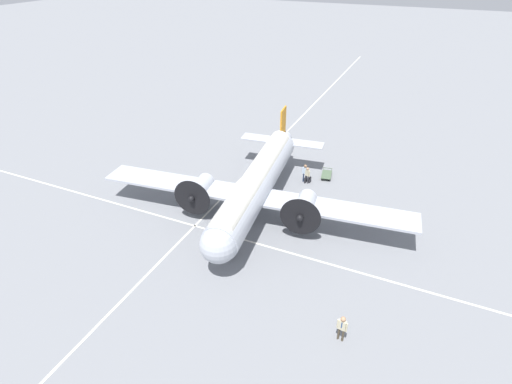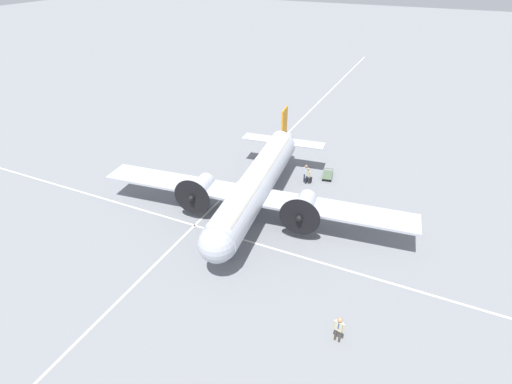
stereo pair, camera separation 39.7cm
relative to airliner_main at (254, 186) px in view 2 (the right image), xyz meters
The scene contains 10 objects.
ground_plane 2.61m from the airliner_main, ahead, with size 300.00×300.00×0.00m, color slate.
apron_line_eastwest 4.40m from the airliner_main, 83.04° to the left, with size 120.00×0.16×0.01m.
apron_line_northsouth 4.53m from the airliner_main, behind, with size 0.16×120.00×0.01m.
airliner_main is the anchor object (origin of this frame).
crew_foreground 13.77m from the airliner_main, 134.89° to the right, with size 0.29×0.62×1.83m.
passenger_boarding 7.11m from the airliner_main, 20.98° to the right, with size 0.28×0.54×1.64m.
ramp_agent 7.09m from the airliner_main, 18.66° to the right, with size 0.29×0.62×1.84m.
suitcase_near_door 7.33m from the airliner_main, 19.56° to the right, with size 0.51×0.13×0.62m.
suitcase_upright_spare 7.60m from the airliner_main, 21.96° to the right, with size 0.39×0.16×0.57m.
baggage_cart 9.48m from the airliner_main, 24.89° to the right, with size 1.94×1.22×0.56m.
Camera 2 is at (-25.48, -11.88, 18.91)m, focal length 28.00 mm.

